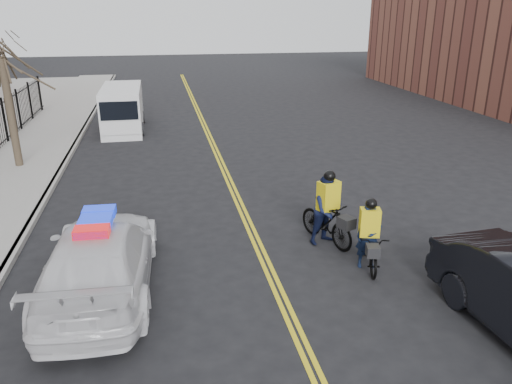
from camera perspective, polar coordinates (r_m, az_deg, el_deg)
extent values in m
plane|color=black|center=(11.29, 2.09, -10.22)|extent=(120.00, 120.00, 0.00)
cube|color=gold|center=(18.51, -3.75, 2.19)|extent=(0.10, 60.00, 0.01)
cube|color=gold|center=(18.53, -3.26, 2.22)|extent=(0.10, 60.00, 0.01)
cube|color=gray|center=(19.09, -26.41, 0.84)|extent=(3.00, 60.00, 0.15)
cube|color=gray|center=(18.73, -22.01, 1.16)|extent=(0.20, 60.00, 0.15)
cylinder|color=#32291E|center=(20.50, -26.24, 8.13)|extent=(0.28, 0.28, 4.00)
imported|color=silver|center=(11.07, -17.38, -7.28)|extent=(2.40, 5.43, 1.55)
cube|color=#0C26CC|center=(10.72, -17.85, -3.21)|extent=(0.71, 1.45, 0.16)
cube|color=silver|center=(25.96, -15.00, 9.19)|extent=(1.86, 4.99, 2.12)
cube|color=silver|center=(23.88, -15.22, 7.80)|extent=(1.80, 0.74, 1.11)
cube|color=black|center=(23.41, -15.40, 8.94)|extent=(1.66, 0.10, 0.83)
cylinder|color=black|center=(24.74, -17.05, 6.73)|extent=(0.23, 0.65, 0.65)
cylinder|color=black|center=(24.62, -12.98, 7.03)|extent=(0.23, 0.65, 0.65)
cylinder|color=black|center=(27.62, -16.53, 8.11)|extent=(0.23, 0.65, 0.65)
cylinder|color=black|center=(27.51, -12.87, 8.39)|extent=(0.23, 0.65, 0.65)
imported|color=black|center=(11.98, 12.61, -6.34)|extent=(1.00, 1.84, 0.92)
imported|color=#0E1832|center=(11.84, 12.73, -4.92)|extent=(0.65, 0.50, 1.57)
cube|color=yellow|center=(11.70, 12.86, -3.39)|extent=(0.51, 0.40, 0.66)
sphere|color=black|center=(11.54, 13.04, -1.34)|extent=(0.26, 0.26, 0.26)
cube|color=black|center=(11.34, 13.20, -6.56)|extent=(0.35, 0.38, 0.24)
imported|color=black|center=(12.93, 8.13, -3.38)|extent=(1.24, 2.00, 1.17)
imported|color=black|center=(12.81, 8.20, -2.08)|extent=(1.07, 0.96, 1.80)
cube|color=yellow|center=(12.67, 8.28, -0.42)|extent=(0.61, 0.52, 0.76)
sphere|color=black|center=(12.50, 8.40, 1.79)|extent=(0.30, 0.30, 0.30)
cube|color=black|center=(12.37, 10.29, -3.46)|extent=(0.44, 0.47, 0.28)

